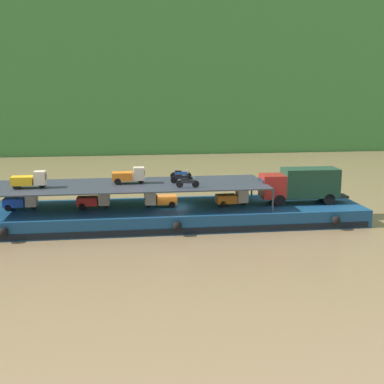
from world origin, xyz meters
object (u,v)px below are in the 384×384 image
mini_truck_upper_stern (29,180)px  motorcycle_upper_port (187,182)px  mini_truck_lower_mid (160,199)px  motorcycle_upper_centre (181,178)px  cargo_barge (172,215)px  motorcycle_upper_stbd (181,174)px  mini_truck_upper_mid (129,175)px  mini_truck_lower_aft (94,200)px  mini_truck_lower_fore (233,198)px  covered_lorry (301,184)px  mini_truck_lower_stern (21,201)px

mini_truck_upper_stern → motorcycle_upper_port: size_ratio=1.44×
mini_truck_lower_mid → motorcycle_upper_centre: bearing=4.3°
cargo_barge → motorcycle_upper_stbd: size_ratio=17.28×
mini_truck_upper_mid → motorcycle_upper_port: 5.35m
mini_truck_lower_aft → mini_truck_lower_mid: bearing=-3.2°
mini_truck_lower_aft → motorcycle_upper_stbd: size_ratio=1.46×
cargo_barge → mini_truck_lower_aft: (-6.60, 0.19, 1.44)m
mini_truck_lower_mid → motorcycle_upper_port: (2.13, -1.96, 1.74)m
mini_truck_lower_fore → mini_truck_upper_stern: mini_truck_upper_stern is taller
covered_lorry → motorcycle_upper_port: (-10.34, -1.78, 0.74)m
mini_truck_lower_aft → mini_truck_lower_mid: same height
covered_lorry → motorcycle_upper_centre: size_ratio=4.15×
mini_truck_lower_fore → motorcycle_upper_stbd: size_ratio=1.47×
mini_truck_upper_mid → motorcycle_upper_port: mini_truck_upper_mid is taller
covered_lorry → motorcycle_upper_port: bearing=-170.2°
cargo_barge → mini_truck_upper_stern: bearing=-177.4°
covered_lorry → motorcycle_upper_port: covered_lorry is taller
cargo_barge → mini_truck_upper_mid: mini_truck_upper_mid is taller
mini_truck_lower_fore → mini_truck_upper_mid: mini_truck_upper_mid is taller
mini_truck_upper_mid → motorcycle_upper_centre: (4.44, -0.46, -0.26)m
motorcycle_upper_port → motorcycle_upper_centre: size_ratio=1.00×
mini_truck_upper_mid → motorcycle_upper_port: size_ratio=1.45×
covered_lorry → mini_truck_upper_mid: 15.09m
motorcycle_upper_centre → cargo_barge: bearing=-178.5°
mini_truck_lower_fore → mini_truck_lower_aft: bearing=176.8°
mini_truck_lower_stern → cargo_barge: bearing=-2.4°
cargo_barge → covered_lorry: bearing=-1.5°
motorcycle_upper_port → covered_lorry: bearing=9.8°
mini_truck_upper_mid → motorcycle_upper_centre: mini_truck_upper_mid is taller
mini_truck_lower_mid → motorcycle_upper_port: size_ratio=1.46×
motorcycle_upper_stbd → cargo_barge: bearing=-115.4°
mini_truck_lower_mid → mini_truck_upper_stern: (-10.60, -0.41, 2.00)m
mini_truck_upper_stern → motorcycle_upper_stbd: (12.65, 2.65, -0.26)m
mini_truck_lower_aft → covered_lorry: bearing=-1.5°
mini_truck_lower_aft → mini_truck_upper_mid: size_ratio=1.01×
mini_truck_lower_stern → mini_truck_lower_mid: size_ratio=0.99×
covered_lorry → mini_truck_lower_stern: covered_lorry is taller
covered_lorry → motorcycle_upper_stbd: 10.72m
cargo_barge → mini_truck_upper_stern: (-11.65, -0.53, 3.44)m
covered_lorry → mini_truck_lower_mid: bearing=179.2°
cargo_barge → mini_truck_lower_aft: 6.75m
mini_truck_lower_aft → motorcycle_upper_centre: 7.63m
covered_lorry → motorcycle_upper_port: 10.52m
cargo_barge → motorcycle_upper_centre: size_ratio=17.27×
mini_truck_lower_stern → mini_truck_lower_mid: same height
mini_truck_lower_fore → motorcycle_upper_stbd: (-4.21, 2.59, 1.74)m
mini_truck_upper_mid → motorcycle_upper_port: bearing=-28.6°
mini_truck_upper_stern → motorcycle_upper_stbd: bearing=11.8°
mini_truck_lower_fore → motorcycle_upper_port: (-4.14, -1.61, 1.74)m
covered_lorry → mini_truck_lower_stern: bearing=178.0°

